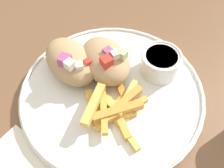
{
  "coord_description": "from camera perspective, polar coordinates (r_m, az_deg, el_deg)",
  "views": [
    {
      "loc": [
        0.21,
        -0.15,
        1.1
      ],
      "look_at": [
        0.02,
        0.01,
        0.76
      ],
      "focal_mm": 42.0,
      "sensor_mm": 36.0,
      "label": 1
    }
  ],
  "objects": [
    {
      "name": "table",
      "position": [
        0.51,
        -2.61,
        -5.88
      ],
      "size": [
        1.42,
        1.42,
        0.73
      ],
      "color": "brown",
      "rests_on": "ground_plane"
    },
    {
      "name": "pita_sandwich_near",
      "position": [
        0.45,
        -9.05,
        4.93
      ],
      "size": [
        0.12,
        0.08,
        0.06
      ],
      "rotation": [
        0.0,
        0.0,
        -0.06
      ],
      "color": "tan",
      "rests_on": "plate"
    },
    {
      "name": "plate",
      "position": [
        0.45,
        0.0,
        -1.85
      ],
      "size": [
        0.31,
        0.31,
        0.02
      ],
      "color": "white",
      "rests_on": "table"
    },
    {
      "name": "sauce_ramekin",
      "position": [
        0.46,
        10.51,
        4.7
      ],
      "size": [
        0.07,
        0.07,
        0.04
      ],
      "color": "white",
      "rests_on": "plate"
    },
    {
      "name": "fries_pile",
      "position": [
        0.41,
        0.13,
        -5.39
      ],
      "size": [
        0.13,
        0.12,
        0.03
      ],
      "color": "#E5B251",
      "rests_on": "plate"
    },
    {
      "name": "pita_sandwich_far",
      "position": [
        0.45,
        -1.51,
        5.15
      ],
      "size": [
        0.12,
        0.1,
        0.06
      ],
      "rotation": [
        0.0,
        0.0,
        -0.21
      ],
      "color": "tan",
      "rests_on": "plate"
    }
  ]
}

